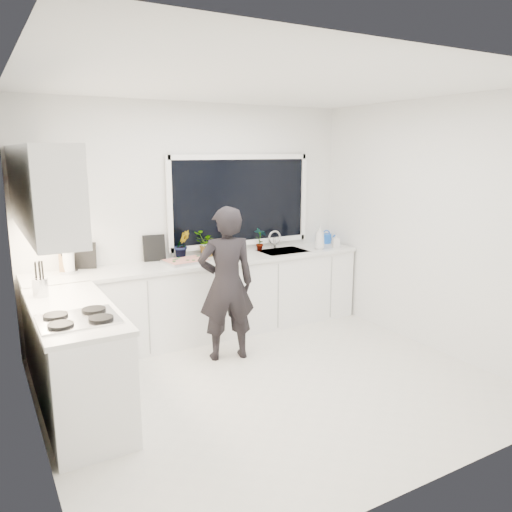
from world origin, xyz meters
TOP-DOWN VIEW (x-y plane):
  - floor at (0.00, 0.00)m, footprint 4.00×3.50m
  - wall_back at (0.00, 1.76)m, footprint 4.00×0.02m
  - wall_left at (-2.01, 0.00)m, footprint 0.02×3.50m
  - wall_right at (2.01, 0.00)m, footprint 0.02×3.50m
  - ceiling at (0.00, 0.00)m, footprint 4.00×3.50m
  - window at (0.60, 1.73)m, footprint 1.80×0.02m
  - base_cabinets_back at (0.00, 1.45)m, footprint 3.92×0.58m
  - base_cabinets_left at (-1.67, 0.35)m, footprint 0.58×1.60m
  - countertop_back at (0.00, 1.44)m, footprint 3.94×0.62m
  - countertop_left at (-1.67, 0.35)m, footprint 0.62×1.60m
  - upper_cabinets at (-1.79, 0.70)m, footprint 0.34×2.10m
  - sink at (1.05, 1.45)m, footprint 0.58×0.42m
  - faucet at (1.05, 1.65)m, footprint 0.03×0.03m
  - stovetop at (-1.69, -0.00)m, footprint 0.56×0.48m
  - person at (-0.09, 0.75)m, footprint 0.66×0.51m
  - pizza_tray at (-0.27, 1.42)m, footprint 0.50×0.39m
  - pizza at (-0.27, 1.42)m, footprint 0.46×0.35m
  - watering_can at (1.85, 1.61)m, footprint 0.15×0.15m
  - paper_towel_roll at (-1.49, 1.55)m, footprint 0.13×0.13m
  - knife_block at (-1.51, 1.59)m, footprint 0.15×0.12m
  - utensil_crock at (-1.85, 0.80)m, footprint 0.17×0.17m
  - picture_frame_large at (-1.29, 1.69)m, footprint 0.21×0.10m
  - picture_frame_small at (-0.54, 1.69)m, footprint 0.25×0.05m
  - herb_plants at (0.14, 1.61)m, footprint 1.21×0.32m
  - soap_bottles at (1.57, 1.30)m, footprint 0.40×0.16m

SIDE VIEW (x-z plane):
  - floor at x=0.00m, z-range -0.02..0.00m
  - base_cabinets_back at x=0.00m, z-range 0.00..0.88m
  - base_cabinets_left at x=-1.67m, z-range 0.00..0.88m
  - person at x=-0.09m, z-range 0.00..1.61m
  - sink at x=1.05m, z-range 0.80..0.94m
  - countertop_back at x=0.00m, z-range 0.88..0.92m
  - countertop_left at x=-1.67m, z-range 0.88..0.92m
  - stovetop at x=-1.69m, z-range 0.92..0.95m
  - pizza_tray at x=-0.27m, z-range 0.92..0.95m
  - pizza at x=-0.27m, z-range 0.95..0.96m
  - watering_can at x=1.85m, z-range 0.92..1.05m
  - utensil_crock at x=-1.85m, z-range 0.92..1.08m
  - faucet at x=1.05m, z-range 0.92..1.14m
  - knife_block at x=-1.51m, z-range 0.92..1.14m
  - paper_towel_roll at x=-1.49m, z-range 0.92..1.18m
  - picture_frame_large at x=-1.29m, z-range 0.92..1.20m
  - soap_bottles at x=1.57m, z-range 0.91..1.22m
  - picture_frame_small at x=-0.54m, z-range 0.92..1.22m
  - herb_plants at x=0.14m, z-range 0.90..1.25m
  - wall_back at x=0.00m, z-range 0.00..2.70m
  - wall_left at x=-2.01m, z-range 0.00..2.70m
  - wall_right at x=2.01m, z-range 0.00..2.70m
  - window at x=0.60m, z-range 1.05..2.05m
  - upper_cabinets at x=-1.79m, z-range 1.50..2.20m
  - ceiling at x=0.00m, z-range 2.70..2.72m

